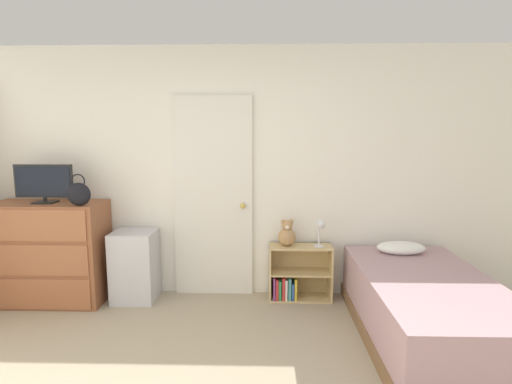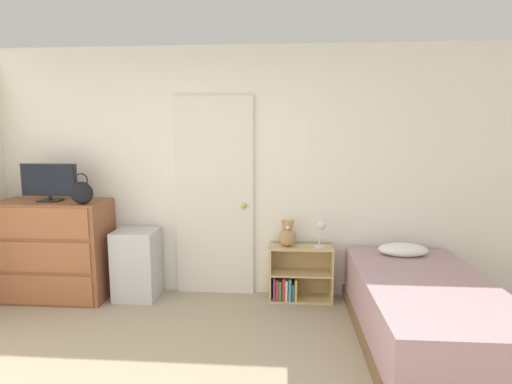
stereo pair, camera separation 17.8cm
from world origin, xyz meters
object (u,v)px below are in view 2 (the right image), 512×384
handbag (82,193)px  bookshelf (296,277)px  dresser (55,250)px  teddy_bear (287,235)px  tv (49,182)px  storage_bin (137,264)px  bed (426,313)px  desk_lamp (321,228)px

handbag → bookshelf: (2.05, 0.29, -0.89)m
dresser → teddy_bear: bearing=3.0°
tv → storage_bin: size_ratio=0.80×
bookshelf → dresser: bearing=-177.0°
storage_bin → handbag: bearing=-152.2°
tv → teddy_bear: 2.43m
bed → tv: bearing=168.9°
dresser → teddy_bear: 2.38m
dresser → handbag: 0.76m
handbag → tv: bearing=160.6°
bookshelf → teddy_bear: size_ratio=2.31×
teddy_bear → desk_lamp: 0.34m
dresser → handbag: (0.41, -0.16, 0.62)m
dresser → tv: tv is taller
dresser → bookshelf: 2.48m
desk_lamp → teddy_bear: bearing=173.7°
storage_bin → desk_lamp: bearing=0.8°
dresser → storage_bin: bearing=4.1°
dresser → desk_lamp: bearing=1.8°
bed → storage_bin: bearing=164.0°
storage_bin → bed: storage_bin is taller
tv → desk_lamp: bearing=2.2°
storage_bin → desk_lamp: size_ratio=2.57×
desk_lamp → bookshelf: bearing=170.0°
bookshelf → desk_lamp: (0.24, -0.04, 0.52)m
tv → bed: (3.46, -0.68, -0.94)m
handbag → bed: 3.22m
handbag → desk_lamp: (2.29, 0.25, -0.37)m
desk_lamp → tv: bearing=-177.8°
handbag → teddy_bear: handbag is taller
dresser → desk_lamp: 2.71m
dresser → bed: dresser is taller
dresser → teddy_bear: dresser is taller
handbag → teddy_bear: size_ratio=1.10×
dresser → storage_bin: size_ratio=1.52×
desk_lamp → bed: 1.20m
dresser → teddy_bear: size_ratio=3.95×
handbag → bookshelf: 2.26m
tv → desk_lamp: 2.74m
dresser → bed: size_ratio=0.56×
bed → desk_lamp: bearing=134.4°
desk_lamp → bed: bearing=-45.6°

